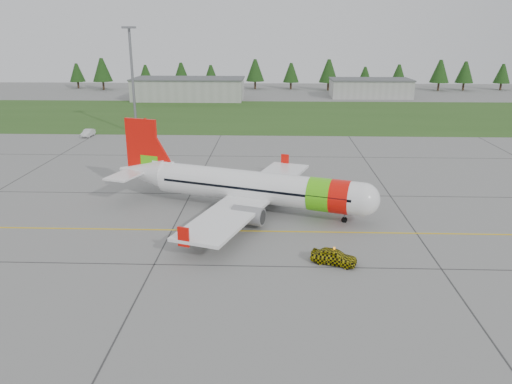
{
  "coord_description": "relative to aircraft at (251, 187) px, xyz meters",
  "views": [
    {
      "loc": [
        -4.6,
        -39.38,
        19.56
      ],
      "look_at": [
        -6.43,
        11.08,
        3.23
      ],
      "focal_mm": 35.0,
      "sensor_mm": 36.0,
      "label": 1
    }
  ],
  "objects": [
    {
      "name": "hangar_east",
      "position": [
        32.16,
        103.66,
        -0.19
      ],
      "size": [
        24.0,
        12.0,
        5.2
      ],
      "primitive_type": "cube",
      "color": "#A8A8A3",
      "rests_on": "ground"
    },
    {
      "name": "taxi_guideline",
      "position": [
        7.16,
        -6.34,
        -2.78
      ],
      "size": [
        120.0,
        0.25,
        0.02
      ],
      "primitive_type": "cube",
      "color": "gold",
      "rests_on": "ground"
    },
    {
      "name": "hangar_west",
      "position": [
        -22.84,
        95.66,
        0.21
      ],
      "size": [
        32.0,
        14.0,
        6.0
      ],
      "primitive_type": "cube",
      "color": "#A8A8A3",
      "rests_on": "ground"
    },
    {
      "name": "ground",
      "position": [
        7.16,
        -14.34,
        -2.79
      ],
      "size": [
        320.0,
        320.0,
        0.0
      ],
      "primitive_type": "plane",
      "color": "gray",
      "rests_on": "ground"
    },
    {
      "name": "follow_me_car",
      "position": [
        7.96,
        -13.56,
        -0.76
      ],
      "size": [
        1.86,
        2.01,
        4.05
      ],
      "primitive_type": "imported",
      "rotation": [
        0.0,
        0.0,
        1.22
      ],
      "color": "#CDBF0B",
      "rests_on": "ground"
    },
    {
      "name": "grass_strip",
      "position": [
        7.16,
        67.66,
        -2.77
      ],
      "size": [
        320.0,
        50.0,
        0.03
      ],
      "primitive_type": "cube",
      "color": "#30561E",
      "rests_on": "ground"
    },
    {
      "name": "aircraft",
      "position": [
        0.0,
        0.0,
        0.0
      ],
      "size": [
        30.82,
        29.23,
        9.67
      ],
      "rotation": [
        0.0,
        0.0,
        -0.33
      ],
      "color": "white",
      "rests_on": "ground"
    },
    {
      "name": "floodlight_mast",
      "position": [
        -24.84,
        43.66,
        7.21
      ],
      "size": [
        0.5,
        0.5,
        20.0
      ],
      "primitive_type": "cylinder",
      "color": "slate",
      "rests_on": "ground"
    },
    {
      "name": "treeline",
      "position": [
        7.16,
        123.66,
        2.21
      ],
      "size": [
        160.0,
        8.0,
        10.0
      ],
      "primitive_type": null,
      "color": "#1C3F14",
      "rests_on": "ground"
    },
    {
      "name": "service_van",
      "position": [
        -33.6,
        40.81,
        -0.7
      ],
      "size": [
        1.51,
        1.43,
        4.19
      ],
      "primitive_type": "imported",
      "rotation": [
        0.0,
        0.0,
        -0.04
      ],
      "color": "silver",
      "rests_on": "ground"
    }
  ]
}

